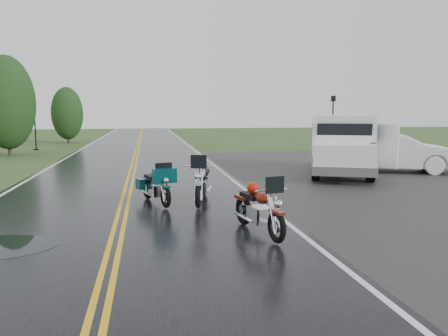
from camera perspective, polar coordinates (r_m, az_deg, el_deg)
name	(u,v)px	position (r m, az deg, el deg)	size (l,w,h in m)	color
ground	(120,224)	(10.46, -13.42, -7.17)	(120.00, 120.00, 0.00)	#2D471E
road	(133,169)	(20.29, -11.81, -0.09)	(8.00, 100.00, 0.04)	black
parking_pad	(419,179)	(18.49, 24.11, -1.30)	(14.00, 24.00, 0.03)	black
motorcycle_red	(277,214)	(8.48, 6.92, -5.96)	(0.79, 2.16, 1.28)	#62160B
motorcycle_teal	(166,188)	(11.59, -7.65, -2.56)	(0.74, 2.04, 1.21)	#05383C
motorcycle_silver	(198,185)	(11.47, -3.37, -2.17)	(0.85, 2.34, 1.38)	#96999D
van_white	(317,148)	(16.66, 12.00, 2.62)	(2.41, 6.43, 2.53)	white
person_at_van	(371,163)	(16.88, 18.63, 0.67)	(0.54, 0.35, 1.48)	#46464B
sedan_white	(393,153)	(20.11, 21.21, 1.90)	(1.81, 5.18, 1.71)	white
lamp_post_far_left	(35,123)	(32.46, -23.47, 5.42)	(0.32, 0.32, 3.69)	black
lamp_post_far_right	(332,125)	(27.77, 13.98, 5.51)	(0.31, 0.31, 3.62)	black
tree_left_mid	(7,113)	(29.13, -26.44, 6.47)	(3.24, 3.24, 5.07)	#1E3D19
tree_left_far	(67,119)	(39.10, -19.77, 6.03)	(2.60, 2.60, 4.00)	#1E3D19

